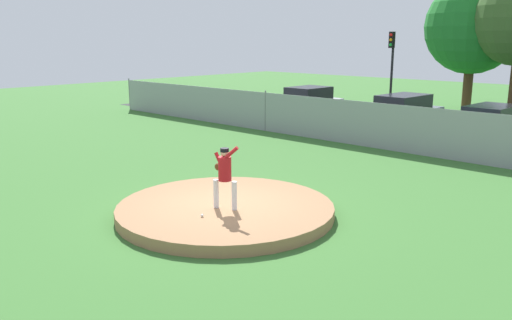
# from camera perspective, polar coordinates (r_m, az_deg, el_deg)

# --- Properties ---
(ground_plane) EXTENTS (80.00, 80.00, 0.00)m
(ground_plane) POSITION_cam_1_polar(r_m,az_deg,el_deg) (17.94, 10.69, -1.31)
(ground_plane) COLOR #386B2D
(asphalt_strip) EXTENTS (44.00, 7.00, 0.01)m
(asphalt_strip) POSITION_cam_1_polar(r_m,az_deg,el_deg) (25.39, 21.10, 2.22)
(asphalt_strip) COLOR #2B2B2D
(asphalt_strip) RESTS_ON ground_plane
(pitchers_mound) EXTENTS (5.48, 5.48, 0.28)m
(pitchers_mound) POSITION_cam_1_polar(r_m,az_deg,el_deg) (13.41, -3.32, -5.39)
(pitchers_mound) COLOR #99704C
(pitchers_mound) RESTS_ON ground_plane
(pitcher_youth) EXTENTS (0.81, 0.32, 1.61)m
(pitcher_youth) POSITION_cam_1_polar(r_m,az_deg,el_deg) (12.79, -3.42, -1.29)
(pitcher_youth) COLOR silver
(pitcher_youth) RESTS_ON pitchers_mound
(baseball) EXTENTS (0.07, 0.07, 0.07)m
(baseball) POSITION_cam_1_polar(r_m,az_deg,el_deg) (12.48, -5.86, -6.00)
(baseball) COLOR white
(baseball) RESTS_ON pitchers_mound
(chainlink_fence) EXTENTS (38.46, 0.07, 1.96)m
(chainlink_fence) POSITION_cam_1_polar(r_m,az_deg,el_deg) (21.18, 16.65, 3.11)
(chainlink_fence) COLOR gray
(chainlink_fence) RESTS_ON ground_plane
(parked_car_slate) EXTENTS (2.03, 4.87, 1.78)m
(parked_car_slate) POSITION_cam_1_polar(r_m,az_deg,el_deg) (26.22, 15.61, 4.80)
(parked_car_slate) COLOR slate
(parked_car_slate) RESTS_ON ground_plane
(parked_car_teal) EXTENTS (2.01, 4.64, 1.61)m
(parked_car_teal) POSITION_cam_1_polar(r_m,az_deg,el_deg) (24.67, 24.10, 3.50)
(parked_car_teal) COLOR #146066
(parked_car_teal) RESTS_ON ground_plane
(parked_car_silver) EXTENTS (1.96, 4.13, 1.81)m
(parked_car_silver) POSITION_cam_1_polar(r_m,az_deg,el_deg) (29.19, 5.70, 6.01)
(parked_car_silver) COLOR #B7BABF
(parked_car_silver) RESTS_ON ground_plane
(traffic_light_near) EXTENTS (0.28, 0.46, 4.76)m
(traffic_light_near) POSITION_cam_1_polar(r_m,az_deg,el_deg) (31.37, 14.48, 10.57)
(traffic_light_near) COLOR black
(traffic_light_near) RESTS_ON ground_plane
(tree_broad_right) EXTENTS (5.45, 5.45, 7.78)m
(tree_broad_right) POSITION_cam_1_polar(r_m,az_deg,el_deg) (33.81, 22.44, 13.18)
(tree_broad_right) COLOR #4C331E
(tree_broad_right) RESTS_ON ground_plane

